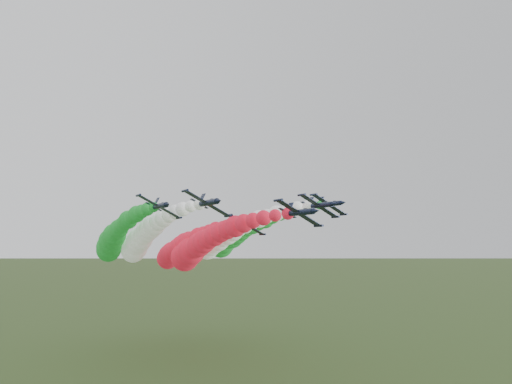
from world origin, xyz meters
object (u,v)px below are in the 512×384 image
(jet_lead, at_px, (199,247))
(jet_inner_left, at_px, (142,239))
(jet_inner_right, at_px, (225,237))
(jet_outer_right, at_px, (235,236))
(jet_trail, at_px, (179,249))
(jet_outer_left, at_px, (114,240))

(jet_lead, xyz_separation_m, jet_inner_left, (-12.62, 7.65, 2.11))
(jet_inner_right, distance_m, jet_outer_right, 13.34)
(jet_inner_left, height_order, jet_trail, jet_inner_left)
(jet_lead, bearing_deg, jet_outer_right, 41.61)
(jet_lead, xyz_separation_m, jet_outer_left, (-16.59, 21.87, 2.00))
(jet_lead, bearing_deg, jet_inner_right, 31.78)
(jet_inner_right, distance_m, jet_outer_left, 31.27)
(jet_inner_left, xyz_separation_m, jet_outer_left, (-3.97, 14.22, -0.11))
(jet_lead, height_order, jet_outer_right, jet_outer_right)
(jet_outer_left, bearing_deg, jet_outer_right, -7.80)
(jet_lead, distance_m, jet_outer_right, 25.78)
(jet_outer_right, bearing_deg, jet_inner_right, -129.11)
(jet_lead, height_order, jet_outer_left, jet_outer_left)
(jet_lead, bearing_deg, jet_inner_left, 148.77)
(jet_inner_left, bearing_deg, jet_outer_left, 105.60)
(jet_inner_right, distance_m, jet_trail, 19.51)
(jet_lead, relative_size, jet_outer_left, 1.00)
(jet_lead, bearing_deg, jet_trail, 81.65)
(jet_outer_left, height_order, jet_outer_right, jet_outer_right)
(jet_inner_left, bearing_deg, jet_lead, -31.23)
(jet_lead, relative_size, jet_trail, 1.01)
(jet_inner_right, xyz_separation_m, jet_outer_right, (8.41, 10.34, 0.55))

